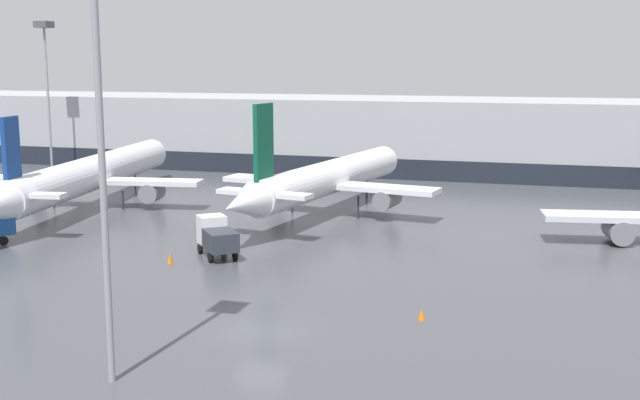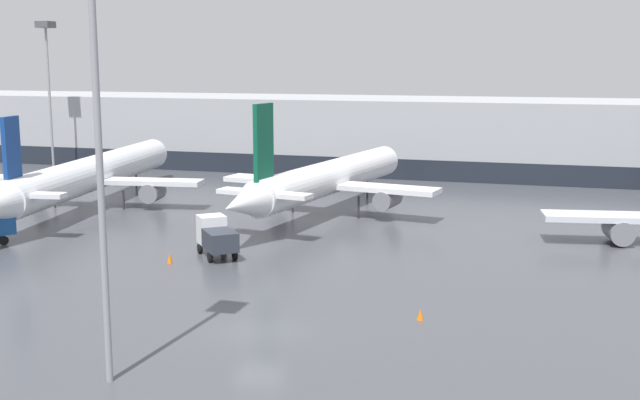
{
  "view_description": "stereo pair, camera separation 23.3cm",
  "coord_description": "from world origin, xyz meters",
  "px_view_note": "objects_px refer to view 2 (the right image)",
  "views": [
    {
      "loc": [
        13.94,
        -36.78,
        13.7
      ],
      "look_at": [
        -3.25,
        21.82,
        3.0
      ],
      "focal_mm": 45.0,
      "sensor_mm": 36.0,
      "label": 1
    },
    {
      "loc": [
        14.17,
        -36.71,
        13.7
      ],
      "look_at": [
        -3.25,
        21.82,
        3.0
      ],
      "focal_mm": 45.0,
      "sensor_mm": 36.0,
      "label": 2
    }
  ],
  "objects_px": {
    "apron_light_mast_1": "(47,54)",
    "service_truck_0": "(216,236)",
    "parked_jet_0": "(328,178)",
    "traffic_cone_1": "(170,258)",
    "traffic_cone_4": "(420,314)",
    "parked_jet_1": "(92,174)"
  },
  "relations": [
    {
      "from": "parked_jet_1",
      "to": "service_truck_0",
      "type": "bearing_deg",
      "value": -135.49
    },
    {
      "from": "parked_jet_0",
      "to": "traffic_cone_1",
      "type": "height_order",
      "value": "parked_jet_0"
    },
    {
      "from": "traffic_cone_1",
      "to": "service_truck_0",
      "type": "bearing_deg",
      "value": 49.75
    },
    {
      "from": "service_truck_0",
      "to": "traffic_cone_4",
      "type": "distance_m",
      "value": 18.95
    },
    {
      "from": "service_truck_0",
      "to": "traffic_cone_4",
      "type": "relative_size",
      "value": 7.99
    },
    {
      "from": "service_truck_0",
      "to": "apron_light_mast_1",
      "type": "height_order",
      "value": "apron_light_mast_1"
    },
    {
      "from": "parked_jet_1",
      "to": "traffic_cone_1",
      "type": "xyz_separation_m",
      "value": [
        16.84,
        -17.28,
        -2.75
      ]
    },
    {
      "from": "service_truck_0",
      "to": "apron_light_mast_1",
      "type": "xyz_separation_m",
      "value": [
        -37.76,
        35.25,
        12.97
      ]
    },
    {
      "from": "service_truck_0",
      "to": "apron_light_mast_1",
      "type": "relative_size",
      "value": 0.25
    },
    {
      "from": "parked_jet_0",
      "to": "parked_jet_1",
      "type": "height_order",
      "value": "parked_jet_0"
    },
    {
      "from": "apron_light_mast_1",
      "to": "parked_jet_1",
      "type": "bearing_deg",
      "value": -47.93
    },
    {
      "from": "parked_jet_0",
      "to": "apron_light_mast_1",
      "type": "height_order",
      "value": "apron_light_mast_1"
    },
    {
      "from": "traffic_cone_1",
      "to": "traffic_cone_4",
      "type": "relative_size",
      "value": 1.26
    },
    {
      "from": "apron_light_mast_1",
      "to": "service_truck_0",
      "type": "bearing_deg",
      "value": -43.03
    },
    {
      "from": "parked_jet_0",
      "to": "traffic_cone_1",
      "type": "distance_m",
      "value": 20.93
    },
    {
      "from": "traffic_cone_1",
      "to": "traffic_cone_4",
      "type": "xyz_separation_m",
      "value": [
        18.43,
        -7.15,
        -0.08
      ]
    },
    {
      "from": "apron_light_mast_1",
      "to": "traffic_cone_4",
      "type": "bearing_deg",
      "value": -39.91
    },
    {
      "from": "traffic_cone_4",
      "to": "parked_jet_1",
      "type": "bearing_deg",
      "value": 145.29
    },
    {
      "from": "traffic_cone_4",
      "to": "service_truck_0",
      "type": "bearing_deg",
      "value": 148.67
    },
    {
      "from": "traffic_cone_1",
      "to": "parked_jet_0",
      "type": "bearing_deg",
      "value": 74.69
    },
    {
      "from": "traffic_cone_4",
      "to": "parked_jet_0",
      "type": "bearing_deg",
      "value": 115.51
    },
    {
      "from": "parked_jet_1",
      "to": "traffic_cone_4",
      "type": "height_order",
      "value": "parked_jet_1"
    }
  ]
}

